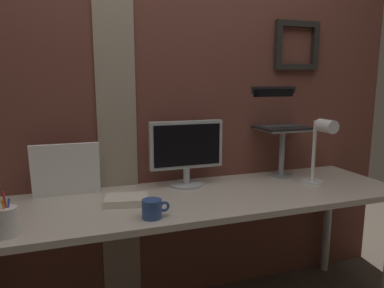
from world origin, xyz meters
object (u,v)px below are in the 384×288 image
desk_lamp (321,145)px  coffee_mug (152,209)px  whiteboard_panel (66,170)px  monitor (187,149)px  laptop (277,116)px  pen_cup (7,222)px

desk_lamp → coffee_mug: size_ratio=3.11×
coffee_mug → whiteboard_panel: bearing=128.8°
coffee_mug → monitor: bearing=54.9°
laptop → whiteboard_panel: laptop is taller
monitor → laptop: (0.61, 0.07, 0.15)m
laptop → pen_cup: size_ratio=1.76×
desk_lamp → coffee_mug: bearing=-170.7°
laptop → desk_lamp: (0.08, -0.32, -0.13)m
whiteboard_panel → desk_lamp: desk_lamp is taller
whiteboard_panel → desk_lamp: (1.31, -0.27, 0.10)m
coffee_mug → pen_cup: bearing=-180.0°
monitor → whiteboard_panel: monitor is taller
pen_cup → desk_lamp: bearing=6.0°
pen_cup → whiteboard_panel: bearing=64.1°
monitor → coffee_mug: monitor is taller
whiteboard_panel → desk_lamp: size_ratio=0.88×
whiteboard_panel → coffee_mug: whiteboard_panel is taller
laptop → desk_lamp: 0.35m
laptop → pen_cup: bearing=-161.7°
whiteboard_panel → laptop: bearing=2.3°
monitor → coffee_mug: 0.52m
laptop → pen_cup: (-1.44, -0.48, -0.31)m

